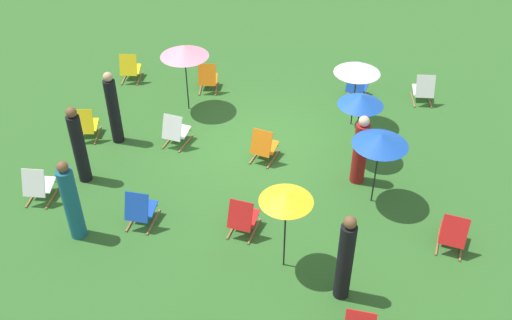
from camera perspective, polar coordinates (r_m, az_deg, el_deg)
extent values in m
plane|color=#2D6026|center=(13.84, 0.71, 1.31)|extent=(40.00, 40.00, 0.00)
cube|color=olive|center=(15.98, 10.61, 6.04)|extent=(0.24, 0.74, 0.04)
cube|color=olive|center=(16.06, 9.09, 6.39)|extent=(0.24, 0.74, 0.04)
cube|color=#1947B7|center=(15.98, 10.04, 7.15)|extent=(0.58, 0.55, 0.13)
cube|color=#1947B7|center=(15.58, 9.85, 7.55)|extent=(0.53, 0.37, 0.57)
cylinder|color=olive|center=(16.18, 10.21, 7.26)|extent=(0.43, 0.15, 0.03)
cube|color=olive|center=(16.19, -3.92, 7.06)|extent=(0.12, 0.76, 0.04)
cube|color=olive|center=(16.24, -5.48, 7.08)|extent=(0.12, 0.76, 0.04)
cube|color=orange|center=(16.18, -4.71, 8.02)|extent=(0.52, 0.48, 0.13)
cube|color=orange|center=(15.78, -4.87, 8.38)|extent=(0.50, 0.30, 0.57)
cylinder|color=olive|center=(16.38, -4.62, 8.15)|extent=(0.44, 0.08, 0.03)
cube|color=olive|center=(14.73, -15.36, 2.36)|extent=(0.16, 0.76, 0.04)
cube|color=olive|center=(14.85, -17.01, 2.32)|extent=(0.16, 0.76, 0.04)
cube|color=yellow|center=(14.73, -16.27, 3.37)|extent=(0.54, 0.50, 0.13)
cube|color=yellow|center=(14.34, -16.71, 3.63)|extent=(0.51, 0.32, 0.57)
cylinder|color=olive|center=(14.93, -16.07, 3.57)|extent=(0.44, 0.10, 0.03)
cube|color=olive|center=(16.28, 16.73, 5.66)|extent=(0.09, 0.76, 0.04)
cube|color=olive|center=(16.19, 15.21, 5.77)|extent=(0.09, 0.76, 0.04)
cube|color=white|center=(16.20, 16.07, 6.66)|extent=(0.51, 0.46, 0.13)
cube|color=white|center=(15.81, 16.40, 6.98)|extent=(0.50, 0.28, 0.57)
cylinder|color=olive|center=(16.40, 15.92, 6.80)|extent=(0.44, 0.06, 0.03)
cube|color=olive|center=(11.59, -0.17, -7.05)|extent=(0.17, 0.75, 0.04)
cube|color=olive|center=(11.70, -2.23, -6.57)|extent=(0.17, 0.75, 0.04)
cube|color=red|center=(11.54, -1.05, -5.58)|extent=(0.55, 0.51, 0.13)
cube|color=red|center=(11.14, -1.58, -5.51)|extent=(0.52, 0.33, 0.57)
cylinder|color=olive|center=(11.72, -0.73, -5.21)|extent=(0.44, 0.11, 0.03)
cube|color=olive|center=(11.96, -10.09, -6.05)|extent=(0.09, 0.76, 0.04)
cube|color=olive|center=(12.11, -12.04, -5.71)|extent=(0.09, 0.76, 0.04)
cube|color=#1947B7|center=(11.94, -11.04, -4.68)|extent=(0.51, 0.47, 0.13)
cube|color=#1947B7|center=(11.55, -11.73, -4.60)|extent=(0.50, 0.28, 0.57)
cylinder|color=olive|center=(12.12, -10.66, -4.32)|extent=(0.44, 0.06, 0.03)
cube|color=olive|center=(11.95, 19.61, -8.14)|extent=(0.20, 0.75, 0.04)
cube|color=olive|center=(11.92, 17.53, -7.71)|extent=(0.20, 0.75, 0.04)
cube|color=red|center=(11.84, 18.85, -6.73)|extent=(0.56, 0.53, 0.13)
cube|color=red|center=(11.43, 18.99, -6.70)|extent=(0.52, 0.34, 0.57)
cylinder|color=olive|center=(12.04, 18.88, -6.35)|extent=(0.44, 0.12, 0.03)
cube|color=olive|center=(16.97, -11.41, 7.89)|extent=(0.11, 0.76, 0.04)
cube|color=olive|center=(17.08, -12.86, 7.88)|extent=(0.11, 0.76, 0.04)
cube|color=yellow|center=(16.99, -12.18, 8.79)|extent=(0.52, 0.48, 0.13)
cube|color=yellow|center=(16.61, -12.52, 9.15)|extent=(0.50, 0.29, 0.57)
cylinder|color=olive|center=(17.19, -12.01, 8.90)|extent=(0.44, 0.07, 0.03)
cube|color=olive|center=(13.10, -19.43, -3.48)|extent=(0.07, 0.76, 0.04)
cube|color=olive|center=(13.28, -21.16, -3.32)|extent=(0.07, 0.76, 0.04)
cube|color=white|center=(13.11, -20.37, -2.28)|extent=(0.50, 0.45, 0.13)
cube|color=white|center=(12.74, -21.13, -2.15)|extent=(0.49, 0.27, 0.57)
cylinder|color=olive|center=(13.29, -19.99, -1.97)|extent=(0.44, 0.05, 0.03)
cube|color=olive|center=(13.42, 1.72, 0.08)|extent=(0.23, 0.74, 0.04)
cube|color=olive|center=(13.55, -0.01, 0.52)|extent=(0.23, 0.74, 0.04)
cube|color=orange|center=(13.41, 1.02, 1.40)|extent=(0.58, 0.54, 0.13)
cube|color=orange|center=(13.02, 0.53, 1.70)|extent=(0.53, 0.36, 0.57)
cylinder|color=olive|center=(13.60, 1.34, 1.61)|extent=(0.43, 0.14, 0.03)
cylinder|color=olive|center=(10.11, 10.22, -15.03)|extent=(0.44, 0.07, 0.03)
cube|color=olive|center=(14.03, -6.94, 1.63)|extent=(0.19, 0.75, 0.04)
cube|color=olive|center=(14.20, -8.54, 1.98)|extent=(0.19, 0.75, 0.04)
cube|color=white|center=(14.04, -7.65, 2.87)|extent=(0.56, 0.52, 0.13)
cube|color=white|center=(13.67, -8.30, 3.17)|extent=(0.52, 0.34, 0.57)
cylinder|color=olive|center=(14.23, -7.27, 3.06)|extent=(0.44, 0.12, 0.03)
cylinder|color=black|center=(14.41, 9.69, 6.40)|extent=(0.03, 0.03, 1.72)
cone|color=white|center=(14.05, 10.00, 9.01)|extent=(1.12, 1.12, 0.29)
cylinder|color=black|center=(13.22, 9.98, 3.16)|extent=(0.03, 0.03, 1.67)
cone|color=#194CB2|center=(12.83, 10.33, 5.88)|extent=(1.01, 1.01, 0.25)
cylinder|color=black|center=(14.95, -6.88, 7.99)|extent=(0.03, 0.03, 1.78)
cone|color=pink|center=(14.59, -7.10, 10.66)|extent=(1.22, 1.22, 0.29)
cylinder|color=black|center=(12.02, 11.77, -0.93)|extent=(0.03, 0.03, 1.67)
cone|color=#194CB2|center=(11.59, 12.22, 1.98)|extent=(1.12, 1.12, 0.23)
cylinder|color=black|center=(10.38, 2.88, -6.98)|extent=(0.03, 0.03, 1.76)
cone|color=yellow|center=(9.84, 3.02, -3.63)|extent=(0.95, 0.95, 0.20)
cylinder|color=black|center=(14.01, -13.87, 4.66)|extent=(0.38, 0.38, 1.65)
sphere|color=tan|center=(13.56, -14.43, 7.96)|extent=(0.22, 0.22, 0.22)
cylinder|color=maroon|center=(12.59, 10.21, 0.62)|extent=(0.43, 0.43, 1.46)
sphere|color=beige|center=(12.12, 10.63, 3.79)|extent=(0.23, 0.23, 0.23)
cylinder|color=#195972|center=(11.55, -17.73, -4.18)|extent=(0.35, 0.35, 1.60)
sphere|color=brown|center=(11.01, -18.58, -0.65)|extent=(0.22, 0.22, 0.22)
cylinder|color=black|center=(10.02, 8.76, -9.95)|extent=(0.33, 0.33, 1.64)
sphere|color=brown|center=(9.38, 9.28, -6.11)|extent=(0.22, 0.22, 0.22)
cylinder|color=black|center=(12.93, -17.04, 1.04)|extent=(0.39, 0.39, 1.64)
sphere|color=brown|center=(12.44, -17.79, 4.50)|extent=(0.23, 0.23, 0.23)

